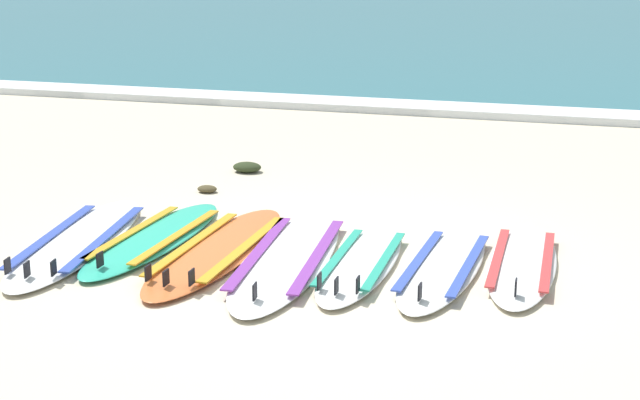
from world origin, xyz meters
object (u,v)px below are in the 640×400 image
object	(u,v)px
surfboard_0	(79,240)
surfboard_5	(444,266)
surfboard_2	(218,249)
surfboard_6	(522,263)
surfboard_1	(155,238)
surfboard_4	(361,263)
surfboard_3	(288,257)

from	to	relation	value
surfboard_0	surfboard_5	distance (m)	2.96
surfboard_2	surfboard_6	world-z (taller)	same
surfboard_1	surfboard_2	distance (m)	0.63
surfboard_4	surfboard_2	bearing A→B (deg)	-178.94
surfboard_0	surfboard_1	distance (m)	0.61
surfboard_5	surfboard_2	bearing A→B (deg)	-176.03
surfboard_3	surfboard_5	bearing A→B (deg)	6.62
surfboard_6	surfboard_1	bearing A→B (deg)	-175.24
surfboard_2	surfboard_3	xyz separation A→B (m)	(0.59, -0.01, -0.00)
surfboard_0	surfboard_6	bearing A→B (deg)	7.93
surfboard_0	surfboard_1	bearing A→B (deg)	23.42
surfboard_4	surfboard_5	bearing A→B (deg)	9.41
surfboard_4	surfboard_5	world-z (taller)	same
surfboard_2	surfboard_3	bearing A→B (deg)	-1.39
surfboard_3	surfboard_4	bearing A→B (deg)	3.60
surfboard_0	surfboard_5	size ratio (longest dim) A/B	1.24
surfboard_0	surfboard_2	size ratio (longest dim) A/B	1.07
surfboard_1	surfboard_6	size ratio (longest dim) A/B	1.08
surfboard_5	surfboard_6	xyz separation A→B (m)	(0.55, 0.25, 0.00)
surfboard_1	surfboard_0	bearing A→B (deg)	-156.58
surfboard_1	surfboard_3	xyz separation A→B (m)	(1.21, -0.14, -0.00)
surfboard_4	surfboard_3	bearing A→B (deg)	-176.40
surfboard_5	surfboard_6	world-z (taller)	same
surfboard_2	surfboard_5	world-z (taller)	same
surfboard_1	surfboard_2	xyz separation A→B (m)	(0.62, -0.13, 0.00)
surfboard_3	surfboard_5	xyz separation A→B (m)	(1.18, 0.14, 0.00)
surfboard_3	surfboard_4	xyz separation A→B (m)	(0.57, 0.04, 0.00)
surfboard_0	surfboard_1	world-z (taller)	same
surfboard_0	surfboard_4	world-z (taller)	same
surfboard_1	surfboard_4	distance (m)	1.78
surfboard_0	surfboard_1	xyz separation A→B (m)	(0.56, 0.24, -0.00)
surfboard_2	surfboard_1	bearing A→B (deg)	168.32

